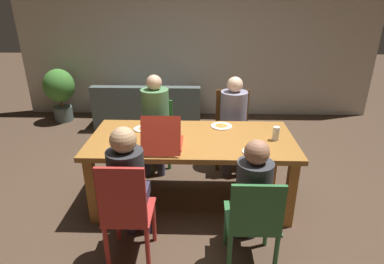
% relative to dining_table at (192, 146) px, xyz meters
% --- Properties ---
extents(ground_plane, '(20.00, 20.00, 0.00)m').
position_rel_dining_table_xyz_m(ground_plane, '(0.00, 0.00, -0.67)').
color(ground_plane, '#4B3729').
extents(back_wall, '(6.46, 0.12, 2.69)m').
position_rel_dining_table_xyz_m(back_wall, '(0.00, 2.95, 0.67)').
color(back_wall, beige).
rests_on(back_wall, ground).
extents(dining_table, '(2.11, 0.98, 0.77)m').
position_rel_dining_table_xyz_m(dining_table, '(0.00, 0.00, 0.00)').
color(dining_table, '#A0672B').
rests_on(dining_table, ground).
extents(chair_0, '(0.46, 0.43, 0.98)m').
position_rel_dining_table_xyz_m(chair_0, '(0.51, 0.98, -0.14)').
color(chair_0, brown).
rests_on(chair_0, ground).
extents(person_0, '(0.34, 0.56, 1.20)m').
position_rel_dining_table_xyz_m(person_0, '(0.51, 0.82, 0.03)').
color(person_0, '#403B44').
rests_on(person_0, ground).
extents(chair_1, '(0.42, 0.44, 0.89)m').
position_rel_dining_table_xyz_m(chair_1, '(0.51, -0.98, -0.17)').
color(chair_1, '#316E3A').
rests_on(chair_1, ground).
extents(person_1, '(0.28, 0.50, 1.15)m').
position_rel_dining_table_xyz_m(person_1, '(0.51, -0.81, -0.01)').
color(person_1, '#423B4B').
rests_on(person_1, ground).
extents(chair_2, '(0.43, 0.39, 0.84)m').
position_rel_dining_table_xyz_m(chair_2, '(-0.50, 0.93, -0.22)').
color(chair_2, '#317330').
rests_on(chair_2, ground).
extents(person_2, '(0.36, 0.55, 1.22)m').
position_rel_dining_table_xyz_m(person_2, '(-0.50, 0.81, 0.04)').
color(person_2, '#3D3B4E').
rests_on(person_2, ground).
extents(chair_3, '(0.39, 0.41, 0.98)m').
position_rel_dining_table_xyz_m(chair_3, '(-0.50, -0.93, -0.14)').
color(chair_3, '#B92F2A').
rests_on(chair_3, ground).
extents(person_3, '(0.29, 0.49, 1.22)m').
position_rel_dining_table_xyz_m(person_3, '(-0.50, -0.78, 0.04)').
color(person_3, '#382F48').
rests_on(person_3, ground).
extents(pizza_box_0, '(0.36, 0.48, 0.36)m').
position_rel_dining_table_xyz_m(pizza_box_0, '(-0.27, -0.22, 0.15)').
color(pizza_box_0, red).
rests_on(pizza_box_0, dining_table).
extents(plate_0, '(0.24, 0.24, 0.03)m').
position_rel_dining_table_xyz_m(plate_0, '(0.32, 0.31, 0.11)').
color(plate_0, white).
rests_on(plate_0, dining_table).
extents(plate_1, '(0.20, 0.20, 0.03)m').
position_rel_dining_table_xyz_m(plate_1, '(-0.54, 0.21, 0.10)').
color(plate_1, white).
rests_on(plate_1, dining_table).
extents(plate_2, '(0.24, 0.24, 0.03)m').
position_rel_dining_table_xyz_m(plate_2, '(0.60, -0.33, 0.10)').
color(plate_2, white).
rests_on(plate_2, dining_table).
extents(drinking_glass_0, '(0.07, 0.07, 0.13)m').
position_rel_dining_table_xyz_m(drinking_glass_0, '(-0.67, -0.30, 0.16)').
color(drinking_glass_0, '#DDCB67').
rests_on(drinking_glass_0, dining_table).
extents(drinking_glass_1, '(0.07, 0.07, 0.14)m').
position_rel_dining_table_xyz_m(drinking_glass_1, '(0.85, -0.04, 0.17)').
color(drinking_glass_1, silver).
rests_on(drinking_glass_1, dining_table).
extents(couch, '(1.79, 0.81, 0.77)m').
position_rel_dining_table_xyz_m(couch, '(-0.82, 2.28, -0.40)').
color(couch, '#4B5653').
rests_on(couch, ground).
extents(potted_plant, '(0.53, 0.53, 0.95)m').
position_rel_dining_table_xyz_m(potted_plant, '(-2.43, 2.45, -0.09)').
color(potted_plant, '#4E5B56').
rests_on(potted_plant, ground).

